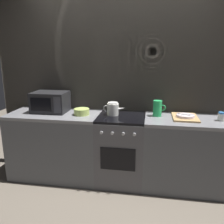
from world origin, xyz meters
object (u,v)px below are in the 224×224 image
Objects in this scene: microwave at (50,102)px; pitcher at (158,108)px; stove_unit at (121,149)px; mixing_bowl at (82,112)px; spice_jar at (221,117)px; kettle at (113,109)px; dish_pile at (185,117)px.

pitcher is at bearing 0.58° from microwave.
stove_unit is 4.50× the size of mixing_bowl.
mixing_bowl is at bearing -179.72° from spice_jar.
spice_jar is at bearing 0.28° from mixing_bowl.
stove_unit is at bearing -168.84° from pitcher.
mixing_bowl is 0.97m from pitcher.
kettle is 0.41m from mixing_bowl.
spice_jar reaches higher than mixing_bowl.
microwave reaches higher than dish_pile.
dish_pile reaches higher than stove_unit.
microwave is 4.38× the size of spice_jar.
stove_unit is at bearing -177.05° from dish_pile.
stove_unit is at bearing -21.33° from kettle.
kettle reaches higher than dish_pile.
microwave reaches higher than pitcher.
mixing_bowl is at bearing -174.17° from pitcher.
mixing_bowl is 0.50× the size of dish_pile.
kettle is 1.30m from spice_jar.
spice_jar is at bearing -0.08° from stove_unit.
spice_jar is at bearing -2.03° from kettle.
mixing_bowl is 1.70m from spice_jar.
mixing_bowl is (-0.40, -0.05, -0.04)m from kettle.
kettle is at bearing -1.96° from microwave.
mixing_bowl is at bearing -172.29° from kettle.
stove_unit is 1.29m from spice_jar.
dish_pile is at bearing 174.04° from spice_jar.
stove_unit is 3.16× the size of kettle.
microwave is at bearing -179.42° from pitcher.
microwave is 0.48m from mixing_bowl.
kettle is 0.90m from dish_pile.
kettle is (0.86, -0.03, -0.05)m from microwave.
pitcher is 1.90× the size of spice_jar.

